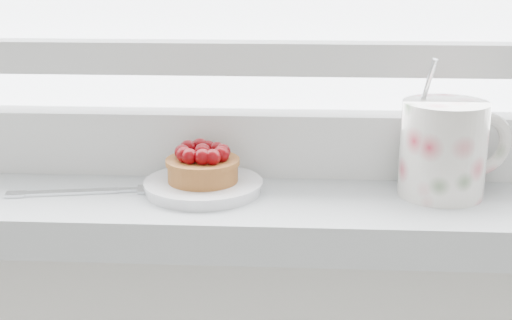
# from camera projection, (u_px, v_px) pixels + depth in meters

# --- Properties ---
(saucer) EXTENTS (0.12, 0.12, 0.01)m
(saucer) POSITION_uv_depth(u_px,v_px,m) (203.00, 186.00, 0.74)
(saucer) COLOR white
(saucer) RESTS_ON windowsill
(raspberry_tart) EXTENTS (0.08, 0.08, 0.04)m
(raspberry_tart) POSITION_uv_depth(u_px,v_px,m) (203.00, 164.00, 0.74)
(raspberry_tart) COLOR brown
(raspberry_tart) RESTS_ON saucer
(floral_mug) EXTENTS (0.13, 0.11, 0.14)m
(floral_mug) POSITION_uv_depth(u_px,v_px,m) (446.00, 147.00, 0.72)
(floral_mug) COLOR silver
(floral_mug) RESTS_ON windowsill
(fork) EXTENTS (0.20, 0.06, 0.00)m
(fork) POSITION_uv_depth(u_px,v_px,m) (102.00, 191.00, 0.74)
(fork) COLOR silver
(fork) RESTS_ON windowsill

